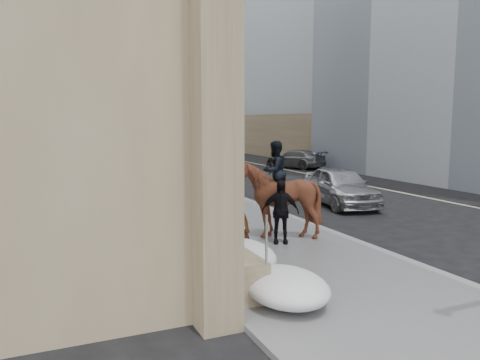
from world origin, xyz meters
The scene contains 17 objects.
ground centered at (0.00, 0.00, 0.00)m, with size 140.00×140.00×0.00m, color black.
sidewalk centered at (0.00, 10.00, 0.06)m, with size 5.00×80.00×0.12m, color #5A5B5D.
curb centered at (2.62, 10.00, 0.06)m, with size 0.24×80.00×0.12m, color slate.
lane_line centered at (10.50, 10.00, 0.01)m, with size 0.15×70.00×0.01m, color #BFB78C.
limestone_building centered at (-5.26, 19.96, 8.90)m, with size 6.10×44.00×18.00m.
far_podium centered at (15.50, 10.00, 2.00)m, with size 2.00×80.00×4.00m, color brown.
bg_building_mid centered at (4.00, 60.00, 14.00)m, with size 30.00×12.00×28.00m, color slate.
bg_building_far centered at (-6.00, 72.00, 10.00)m, with size 24.00×12.00×20.00m, color gray.
streetlight_mid centered at (2.74, 14.00, 4.58)m, with size 1.71×0.24×8.00m.
streetlight_far centered at (2.74, 34.00, 4.58)m, with size 1.71×0.24×8.00m.
traffic_signal centered at (2.07, 22.00, 4.00)m, with size 4.10×0.22×6.00m.
snow_bank centered at (-1.42, 8.11, 0.47)m, with size 1.70×18.10×0.76m.
mounted_horse_left centered at (-1.23, 1.57, 1.22)m, with size 1.79×2.68×2.70m.
mounted_horse_right centered at (0.70, 2.40, 1.32)m, with size 2.38×2.52×2.77m.
pedestrian centered at (0.51, 1.77, 0.99)m, with size 1.02×0.43×1.75m, color black.
car_silver centered at (5.81, 6.47, 0.79)m, with size 1.87×4.65×1.58m, color #A8AAB0.
car_grey centered at (11.62, 20.15, 0.67)m, with size 1.88×4.62×1.34m, color #5C5E64.
Camera 1 is at (-5.48, -9.30, 3.48)m, focal length 35.00 mm.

